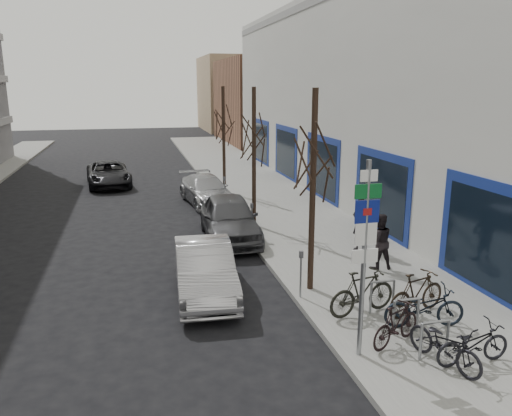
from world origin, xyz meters
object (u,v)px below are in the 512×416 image
tree_near (314,144)px  meter_front (301,270)px  tree_mid (254,125)px  meter_back (224,187)px  bike_mid_curb (425,304)px  bike_rack (406,312)px  bike_near_left (445,340)px  tree_far (223,115)px  pedestrian_far (379,241)px  pedestrian_near (361,222)px  parked_car_back (206,190)px  parked_car_mid (229,218)px  bike_far_inner (417,293)px  bike_far_curb (473,340)px  lane_car (108,174)px  meter_mid (252,217)px  bike_mid_inner (362,292)px  bike_near_right (396,324)px  parked_car_front (204,269)px  highway_sign_pole (365,248)px

tree_near → meter_front: (-0.45, -0.50, -3.19)m
tree_mid → meter_back: size_ratio=4.33×
tree_mid → bike_mid_curb: bearing=-79.2°
bike_rack → bike_near_left: size_ratio=1.30×
tree_far → pedestrian_far: (2.52, -12.03, -3.09)m
tree_mid → pedestrian_near: tree_mid is taller
pedestrian_far → tree_mid: bearing=-61.5°
parked_car_back → tree_mid: bearing=-83.3°
tree_mid → parked_car_mid: size_ratio=1.15×
meter_front → pedestrian_near: bearing=44.9°
pedestrian_far → meter_front: bearing=30.3°
bike_far_inner → parked_car_mid: bearing=6.1°
bike_far_curb → pedestrian_near: size_ratio=0.85×
lane_car → pedestrian_near: (8.70, -14.26, 0.43)m
meter_mid → bike_mid_inner: 6.88m
tree_mid → parked_car_mid: bearing=-137.6°
meter_mid → pedestrian_far: (2.97, -4.03, 0.09)m
bike_near_left → tree_far: bearing=77.2°
parked_car_back → bike_rack: bearing=-87.8°
bike_mid_inner → tree_far: bearing=-9.5°
bike_near_left → lane_car: bearing=91.7°
bike_near_right → bike_mid_inner: size_ratio=0.82×
tree_far → bike_near_right: size_ratio=3.55×
meter_mid → lane_car: (-5.48, 11.98, -0.23)m
meter_front → parked_car_mid: bearing=97.2°
tree_far → bike_mid_curb: 16.19m
bike_rack → bike_mid_inner: bearing=115.2°
pedestrian_near → pedestrian_far: size_ratio=1.12×
tree_mid → parked_car_front: (-2.80, -5.82, -3.39)m
meter_front → bike_mid_curb: bearing=-45.3°
bike_mid_curb → bike_far_curb: bike_mid_curb is taller
meter_front → meter_back: bearing=90.0°
tree_near → bike_rack: bearing=-67.5°
bike_rack → tree_near: tree_near is taller
tree_near → meter_front: 3.26m
pedestrian_near → lane_car: bearing=-72.1°
tree_near → meter_mid: tree_near is taller
bike_rack → parked_car_mid: parked_car_mid is taller
bike_far_inner → tree_far: bearing=-9.3°
meter_back → bike_far_inner: 12.83m
parked_car_mid → bike_rack: bearing=-70.9°
meter_front → bike_far_curb: (2.28, -3.86, -0.26)m
meter_back → lane_car: 8.49m
tree_far → pedestrian_near: bearing=-74.9°
meter_front → bike_far_inner: (2.40, -1.60, -0.22)m
meter_front → bike_mid_curb: 3.15m
bike_far_inner → lane_car: (-7.88, 19.08, -0.02)m
parked_car_mid → bike_mid_inner: bearing=-72.4°
highway_sign_pole → bike_mid_inner: 2.60m
pedestrian_near → bike_near_right: bearing=57.9°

